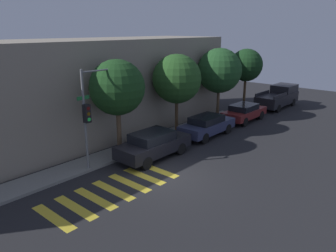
{
  "coord_description": "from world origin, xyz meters",
  "views": [
    {
      "loc": [
        -10.93,
        -9.83,
        6.98
      ],
      "look_at": [
        2.66,
        2.1,
        1.6
      ],
      "focal_mm": 35.0,
      "sensor_mm": 36.0,
      "label": 1
    }
  ],
  "objects_px": {
    "sedan_middle": "(207,125)",
    "sedan_far_end": "(244,112)",
    "tree_far_end": "(219,71)",
    "tree_behind_truck": "(246,65)",
    "sedan_near_corner": "(153,144)",
    "pickup_truck": "(279,97)",
    "tree_near_corner": "(117,88)",
    "traffic_light_pole": "(94,104)",
    "tree_midblock": "(177,79)"
  },
  "relations": [
    {
      "from": "sedan_middle",
      "to": "sedan_near_corner",
      "type": "bearing_deg",
      "value": 180.0
    },
    {
      "from": "traffic_light_pole",
      "to": "sedan_far_end",
      "type": "bearing_deg",
      "value": -5.51
    },
    {
      "from": "tree_far_end",
      "to": "tree_behind_truck",
      "type": "height_order",
      "value": "tree_far_end"
    },
    {
      "from": "sedan_far_end",
      "to": "pickup_truck",
      "type": "bearing_deg",
      "value": 0.0
    },
    {
      "from": "traffic_light_pole",
      "to": "tree_behind_truck",
      "type": "relative_size",
      "value": 0.96
    },
    {
      "from": "traffic_light_pole",
      "to": "tree_near_corner",
      "type": "distance_m",
      "value": 2.08
    },
    {
      "from": "traffic_light_pole",
      "to": "tree_near_corner",
      "type": "xyz_separation_m",
      "value": [
        1.96,
        0.51,
        0.48
      ]
    },
    {
      "from": "tree_far_end",
      "to": "traffic_light_pole",
      "type": "bearing_deg",
      "value": -177.6
    },
    {
      "from": "traffic_light_pole",
      "to": "sedan_middle",
      "type": "relative_size",
      "value": 1.17
    },
    {
      "from": "pickup_truck",
      "to": "tree_near_corner",
      "type": "distance_m",
      "value": 17.98
    },
    {
      "from": "sedan_middle",
      "to": "tree_behind_truck",
      "type": "height_order",
      "value": "tree_behind_truck"
    },
    {
      "from": "sedan_near_corner",
      "to": "sedan_far_end",
      "type": "height_order",
      "value": "sedan_near_corner"
    },
    {
      "from": "pickup_truck",
      "to": "tree_behind_truck",
      "type": "bearing_deg",
      "value": 151.28
    },
    {
      "from": "sedan_middle",
      "to": "tree_behind_truck",
      "type": "xyz_separation_m",
      "value": [
        8.26,
        1.78,
        3.2
      ]
    },
    {
      "from": "sedan_near_corner",
      "to": "tree_near_corner",
      "type": "distance_m",
      "value": 3.69
    },
    {
      "from": "tree_far_end",
      "to": "tree_behind_truck",
      "type": "distance_m",
      "value": 4.23
    },
    {
      "from": "pickup_truck",
      "to": "tree_midblock",
      "type": "xyz_separation_m",
      "value": [
        -12.57,
        1.78,
        2.85
      ]
    },
    {
      "from": "traffic_light_pole",
      "to": "sedan_near_corner",
      "type": "relative_size",
      "value": 1.14
    },
    {
      "from": "tree_near_corner",
      "to": "tree_behind_truck",
      "type": "bearing_deg",
      "value": -0.0
    },
    {
      "from": "pickup_truck",
      "to": "tree_far_end",
      "type": "xyz_separation_m",
      "value": [
        -7.47,
        1.78,
        2.92
      ]
    },
    {
      "from": "sedan_middle",
      "to": "pickup_truck",
      "type": "distance_m",
      "value": 11.5
    },
    {
      "from": "traffic_light_pole",
      "to": "tree_midblock",
      "type": "relative_size",
      "value": 0.95
    },
    {
      "from": "sedan_middle",
      "to": "tree_behind_truck",
      "type": "relative_size",
      "value": 0.82
    },
    {
      "from": "sedan_near_corner",
      "to": "sedan_middle",
      "type": "distance_m",
      "value": 5.21
    },
    {
      "from": "sedan_far_end",
      "to": "tree_near_corner",
      "type": "distance_m",
      "value": 11.78
    },
    {
      "from": "tree_behind_truck",
      "to": "tree_near_corner",
      "type": "bearing_deg",
      "value": 180.0
    },
    {
      "from": "sedan_far_end",
      "to": "pickup_truck",
      "type": "xyz_separation_m",
      "value": [
        6.45,
        0.0,
        0.24
      ]
    },
    {
      "from": "sedan_far_end",
      "to": "tree_behind_truck",
      "type": "distance_m",
      "value": 4.88
    },
    {
      "from": "tree_midblock",
      "to": "sedan_middle",
      "type": "bearing_deg",
      "value": -58.91
    },
    {
      "from": "traffic_light_pole",
      "to": "tree_midblock",
      "type": "bearing_deg",
      "value": 4.14
    },
    {
      "from": "tree_far_end",
      "to": "sedan_middle",
      "type": "bearing_deg",
      "value": -156.18
    },
    {
      "from": "sedan_near_corner",
      "to": "tree_midblock",
      "type": "xyz_separation_m",
      "value": [
        4.13,
        1.78,
        3.01
      ]
    },
    {
      "from": "pickup_truck",
      "to": "tree_behind_truck",
      "type": "height_order",
      "value": "tree_behind_truck"
    },
    {
      "from": "sedan_near_corner",
      "to": "pickup_truck",
      "type": "xyz_separation_m",
      "value": [
        16.71,
        0.0,
        0.16
      ]
    },
    {
      "from": "sedan_far_end",
      "to": "tree_near_corner",
      "type": "height_order",
      "value": "tree_near_corner"
    },
    {
      "from": "sedan_near_corner",
      "to": "tree_midblock",
      "type": "distance_m",
      "value": 5.41
    },
    {
      "from": "tree_near_corner",
      "to": "tree_midblock",
      "type": "height_order",
      "value": "tree_near_corner"
    },
    {
      "from": "tree_near_corner",
      "to": "tree_behind_truck",
      "type": "xyz_separation_m",
      "value": [
        14.4,
        -0.0,
        0.06
      ]
    },
    {
      "from": "sedan_near_corner",
      "to": "sedan_middle",
      "type": "relative_size",
      "value": 1.02
    },
    {
      "from": "sedan_middle",
      "to": "sedan_far_end",
      "type": "height_order",
      "value": "sedan_middle"
    },
    {
      "from": "tree_near_corner",
      "to": "sedan_near_corner",
      "type": "bearing_deg",
      "value": -62.14
    },
    {
      "from": "tree_near_corner",
      "to": "tree_far_end",
      "type": "distance_m",
      "value": 10.18
    },
    {
      "from": "traffic_light_pole",
      "to": "tree_midblock",
      "type": "distance_m",
      "value": 7.07
    },
    {
      "from": "traffic_light_pole",
      "to": "sedan_middle",
      "type": "bearing_deg",
      "value": -8.9
    },
    {
      "from": "sedan_far_end",
      "to": "tree_midblock",
      "type": "distance_m",
      "value": 7.09
    },
    {
      "from": "sedan_middle",
      "to": "sedan_far_end",
      "type": "xyz_separation_m",
      "value": [
        5.06,
        -0.0,
        -0.03
      ]
    },
    {
      "from": "pickup_truck",
      "to": "tree_behind_truck",
      "type": "relative_size",
      "value": 1.0
    },
    {
      "from": "tree_near_corner",
      "to": "tree_midblock",
      "type": "xyz_separation_m",
      "value": [
        5.07,
        -0.0,
        -0.09
      ]
    },
    {
      "from": "tree_far_end",
      "to": "tree_behind_truck",
      "type": "bearing_deg",
      "value": 0.0
    },
    {
      "from": "tree_midblock",
      "to": "sedan_far_end",
      "type": "bearing_deg",
      "value": -16.18
    }
  ]
}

